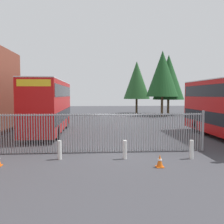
{
  "coord_description": "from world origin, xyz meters",
  "views": [
    {
      "loc": [
        -1.33,
        -14.01,
        3.25
      ],
      "look_at": [
        0.0,
        4.0,
        2.0
      ],
      "focal_mm": 40.14,
      "sensor_mm": 36.0,
      "label": 1
    }
  ],
  "objects_px": {
    "bollard_near_left": "(60,150)",
    "double_decker_bus_behind_fence_left": "(49,104)",
    "bollard_center_front": "(125,150)",
    "traffic_cone_by_gate": "(160,161)",
    "bollard_near_right": "(192,149)"
  },
  "relations": [
    {
      "from": "bollard_near_left",
      "to": "bollard_center_front",
      "type": "xyz_separation_m",
      "value": [
        3.28,
        -0.17,
        0.0
      ]
    },
    {
      "from": "double_decker_bus_behind_fence_left",
      "to": "bollard_center_front",
      "type": "bearing_deg",
      "value": -59.81
    },
    {
      "from": "double_decker_bus_behind_fence_left",
      "to": "bollard_near_right",
      "type": "relative_size",
      "value": 11.38
    },
    {
      "from": "bollard_near_right",
      "to": "traffic_cone_by_gate",
      "type": "height_order",
      "value": "bollard_near_right"
    },
    {
      "from": "double_decker_bus_behind_fence_left",
      "to": "bollard_near_left",
      "type": "relative_size",
      "value": 11.38
    },
    {
      "from": "bollard_center_front",
      "to": "double_decker_bus_behind_fence_left",
      "type": "bearing_deg",
      "value": 120.19
    },
    {
      "from": "bollard_near_left",
      "to": "bollard_near_right",
      "type": "relative_size",
      "value": 1.0
    },
    {
      "from": "bollard_near_right",
      "to": "bollard_near_left",
      "type": "bearing_deg",
      "value": 176.9
    },
    {
      "from": "bollard_near_left",
      "to": "double_decker_bus_behind_fence_left",
      "type": "bearing_deg",
      "value": 102.82
    },
    {
      "from": "double_decker_bus_behind_fence_left",
      "to": "bollard_near_right",
      "type": "bearing_deg",
      "value": -46.99
    },
    {
      "from": "bollard_center_front",
      "to": "traffic_cone_by_gate",
      "type": "distance_m",
      "value": 2.09
    },
    {
      "from": "bollard_center_front",
      "to": "bollard_near_right",
      "type": "bearing_deg",
      "value": -3.25
    },
    {
      "from": "bollard_near_left",
      "to": "bollard_center_front",
      "type": "distance_m",
      "value": 3.28
    },
    {
      "from": "double_decker_bus_behind_fence_left",
      "to": "bollard_near_left",
      "type": "height_order",
      "value": "double_decker_bus_behind_fence_left"
    },
    {
      "from": "double_decker_bus_behind_fence_left",
      "to": "bollard_center_front",
      "type": "distance_m",
      "value": 10.75
    }
  ]
}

